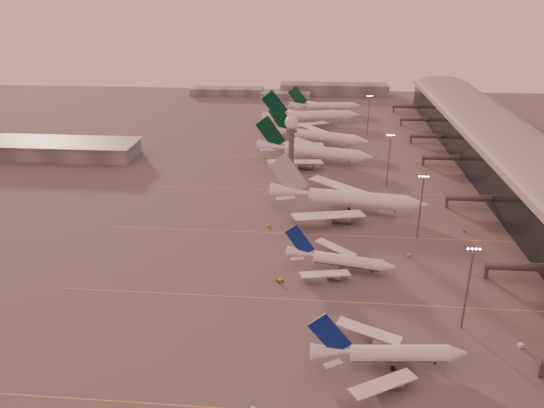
{
  "coord_description": "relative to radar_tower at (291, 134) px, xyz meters",
  "views": [
    {
      "loc": [
        17.31,
        -124.17,
        86.28
      ],
      "look_at": [
        0.8,
        62.64,
        8.5
      ],
      "focal_mm": 35.0,
      "sensor_mm": 36.0,
      "label": 1
    }
  ],
  "objects": [
    {
      "name": "ground",
      "position": [
        -5.0,
        -120.0,
        -20.95
      ],
      "size": [
        700.0,
        700.0,
        0.0
      ],
      "primitive_type": "plane",
      "color": "#4E4C4C",
      "rests_on": "ground"
    },
    {
      "name": "taxiway_markings",
      "position": [
        25.0,
        -64.0,
        -20.94
      ],
      "size": [
        180.0,
        185.25,
        0.02
      ],
      "color": "gold",
      "rests_on": "ground"
    },
    {
      "name": "terminal",
      "position": [
        102.88,
        -9.91,
        -10.43
      ],
      "size": [
        57.0,
        362.0,
        23.04
      ],
      "color": "black",
      "rests_on": "ground"
    },
    {
      "name": "hangar",
      "position": [
        -125.0,
        20.0,
        -16.63
      ],
      "size": [
        82.0,
        27.0,
        8.5
      ],
      "color": "slate",
      "rests_on": "ground"
    },
    {
      "name": "radar_tower",
      "position": [
        0.0,
        0.0,
        0.0
      ],
      "size": [
        6.4,
        6.4,
        31.1
      ],
      "color": "#56595D",
      "rests_on": "ground"
    },
    {
      "name": "mast_a",
      "position": [
        53.0,
        -120.0,
        -7.21
      ],
      "size": [
        3.6,
        0.56,
        25.0
      ],
      "color": "#56595D",
      "rests_on": "ground"
    },
    {
      "name": "mast_b",
      "position": [
        50.0,
        -65.0,
        -7.21
      ],
      "size": [
        3.6,
        0.56,
        25.0
      ],
      "color": "#56595D",
      "rests_on": "ground"
    },
    {
      "name": "mast_c",
      "position": [
        45.0,
        -10.0,
        -7.21
      ],
      "size": [
        3.6,
        0.56,
        25.0
      ],
      "color": "#56595D",
      "rests_on": "ground"
    },
    {
      "name": "mast_d",
      "position": [
        43.0,
        80.0,
        -7.21
      ],
      "size": [
        3.6,
        0.56,
        25.0
      ],
      "color": "#56595D",
      "rests_on": "ground"
    },
    {
      "name": "distant_horizon",
      "position": [
        -2.38,
        205.14,
        -17.06
      ],
      "size": [
        165.0,
        37.5,
        9.0
      ],
      "color": "slate",
      "rests_on": "ground"
    },
    {
      "name": "narrowbody_near",
      "position": [
        31.23,
        -137.57,
        -17.86
      ],
      "size": [
        39.02,
        31.04,
        15.24
      ],
      "color": "white",
      "rests_on": "ground"
    },
    {
      "name": "narrowbody_mid",
      "position": [
        20.79,
        -90.68,
        -18.07
      ],
      "size": [
        35.98,
        28.44,
        14.21
      ],
      "color": "white",
      "rests_on": "ground"
    },
    {
      "name": "widebody_white",
      "position": [
        25.41,
        -41.53,
        -16.99
      ],
      "size": [
        64.72,
        51.51,
        22.85
      ],
      "color": "white",
      "rests_on": "ground"
    },
    {
      "name": "greentail_a",
      "position": [
        10.73,
        22.47,
        -16.9
      ],
      "size": [
        62.04,
        49.52,
        22.92
      ],
      "color": "white",
      "rests_on": "ground"
    },
    {
      "name": "greentail_b",
      "position": [
        12.45,
        54.56,
        -17.01
      ],
      "size": [
        58.81,
        46.68,
        22.28
      ],
      "color": "white",
      "rests_on": "ground"
    },
    {
      "name": "greentail_c",
      "position": [
        8.17,
        102.76,
        -16.71
      ],
      "size": [
        65.2,
        52.1,
        24.01
      ],
      "color": "white",
      "rests_on": "ground"
    },
    {
      "name": "greentail_d",
      "position": [
        17.14,
        140.79,
        -17.53
      ],
      "size": [
        53.21,
        42.75,
        19.36
      ],
      "color": "white",
      "rests_on": "ground"
    },
    {
      "name": "gsv_truck_a",
      "position": [
        0.76,
        -155.52,
        -19.82
      ],
      "size": [
        5.65,
        2.44,
        2.22
      ],
      "color": "white",
      "rests_on": "ground"
    },
    {
      "name": "gsv_catering_a",
      "position": [
        66.37,
        -127.22,
        -18.72
      ],
      "size": [
        5.91,
        3.88,
        4.46
      ],
      "color": "white",
      "rests_on": "ground"
    },
    {
      "name": "gsv_tug_mid",
      "position": [
        2.04,
        -100.43,
        -20.4
      ],
      "size": [
        3.97,
        4.34,
        1.07
      ],
      "color": "yellow",
      "rests_on": "ground"
    },
    {
      "name": "gsv_truck_b",
      "position": [
        45.26,
        -79.6,
        -19.91
      ],
      "size": [
        5.18,
        2.17,
        2.05
      ],
      "color": "yellow",
      "rests_on": "ground"
    },
    {
      "name": "gsv_truck_c",
      "position": [
        -5.18,
        -59.57,
        -19.94
      ],
      "size": [
        5.15,
        3.84,
        1.98
      ],
      "color": "yellow",
      "rests_on": "ground"
    },
    {
      "name": "gsv_catering_b",
      "position": [
        68.87,
        -58.02,
        -19.11
      ],
      "size": [
        4.63,
        2.41,
        3.69
      ],
      "color": "slate",
      "rests_on": "ground"
    },
    {
      "name": "gsv_tug_far",
      "position": [
        21.74,
        -26.51,
        -20.38
      ],
      "size": [
        3.27,
        4.36,
        1.11
      ],
      "color": "white",
      "rests_on": "ground"
    },
    {
      "name": "gsv_tug_hangar",
      "position": [
        34.59,
        29.51,
        -20.5
      ],
      "size": [
        3.19,
        2.12,
        0.86
      ],
      "color": "white",
      "rests_on": "ground"
    }
  ]
}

